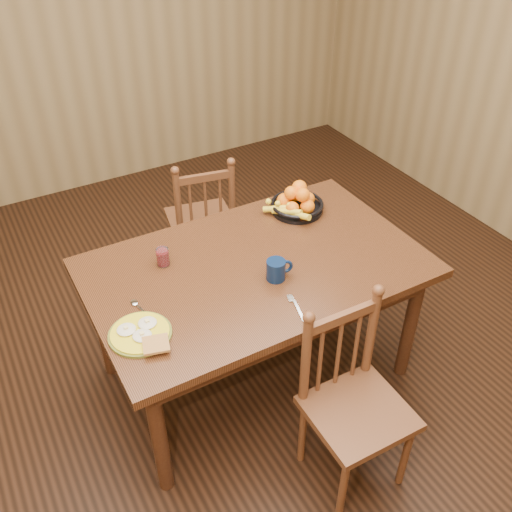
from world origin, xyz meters
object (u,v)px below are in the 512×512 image
chair_far (202,221)px  dining_table (256,278)px  coffee_mug (277,269)px  chair_near (353,403)px  breakfast_plate (141,334)px  fruit_bowl (296,203)px

chair_far → dining_table: bearing=93.1°
chair_far → coffee_mug: size_ratio=6.63×
chair_near → chair_far: bearing=89.5°
chair_near → breakfast_plate: 0.96m
dining_table → chair_far: bearing=82.3°
chair_near → fruit_bowl: fruit_bowl is taller
chair_far → fruit_bowl: fruit_bowl is taller
fruit_bowl → chair_far: bearing=115.8°
dining_table → chair_near: chair_near is taller
chair_far → fruit_bowl: 0.78m
breakfast_plate → fruit_bowl: 1.18m
chair_near → fruit_bowl: 1.13m
breakfast_plate → fruit_bowl: fruit_bowl is taller
chair_near → coffee_mug: (-0.05, 0.58, 0.36)m
dining_table → chair_near: bearing=-83.7°
chair_far → chair_near: bearing=99.3°
chair_far → breakfast_plate: 1.39m
coffee_mug → fruit_bowl: 0.59m
fruit_bowl → coffee_mug: bearing=-131.5°
chair_far → coffee_mug: (-0.09, -1.06, 0.37)m
chair_far → fruit_bowl: bearing=126.7°
dining_table → chair_near: 0.75m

